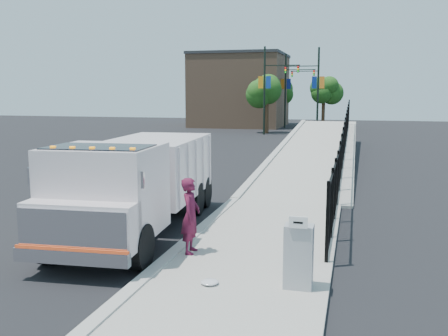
# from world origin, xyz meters

# --- Properties ---
(ground) EXTENTS (120.00, 120.00, 0.00)m
(ground) POSITION_xyz_m (0.00, 0.00, 0.00)
(ground) COLOR black
(ground) RESTS_ON ground
(sidewalk) EXTENTS (3.55, 12.00, 0.12)m
(sidewalk) POSITION_xyz_m (1.93, -2.00, 0.06)
(sidewalk) COLOR #9E998E
(sidewalk) RESTS_ON ground
(curb) EXTENTS (0.30, 12.00, 0.16)m
(curb) POSITION_xyz_m (0.00, -2.00, 0.08)
(curb) COLOR #ADAAA3
(curb) RESTS_ON ground
(ramp) EXTENTS (3.95, 24.06, 3.19)m
(ramp) POSITION_xyz_m (2.12, 16.00, 0.00)
(ramp) COLOR #9E998E
(ramp) RESTS_ON ground
(iron_fence) EXTENTS (0.10, 28.00, 1.80)m
(iron_fence) POSITION_xyz_m (3.55, 12.00, 0.90)
(iron_fence) COLOR black
(iron_fence) RESTS_ON ground
(truck) EXTENTS (3.09, 8.06, 2.71)m
(truck) POSITION_xyz_m (-1.69, -0.57, 1.52)
(truck) COLOR black
(truck) RESTS_ON ground
(worker) EXTENTS (0.48, 0.69, 1.80)m
(worker) POSITION_xyz_m (0.40, -2.13, 1.02)
(worker) COLOR #57132D
(worker) RESTS_ON sidewalk
(utility_cabinet) EXTENTS (0.55, 0.40, 1.25)m
(utility_cabinet) POSITION_xyz_m (3.10, -3.63, 0.75)
(utility_cabinet) COLOR gray
(utility_cabinet) RESTS_ON sidewalk
(arrow_sign) EXTENTS (0.35, 0.04, 0.22)m
(arrow_sign) POSITION_xyz_m (3.10, -3.85, 1.48)
(arrow_sign) COLOR white
(arrow_sign) RESTS_ON utility_cabinet
(debris) EXTENTS (0.36, 0.36, 0.09)m
(debris) POSITION_xyz_m (1.39, -3.92, 0.17)
(debris) COLOR silver
(debris) RESTS_ON sidewalk
(light_pole_0) EXTENTS (3.77, 0.22, 8.00)m
(light_pole_0) POSITION_xyz_m (-3.82, 32.64, 4.36)
(light_pole_0) COLOR black
(light_pole_0) RESTS_ON ground
(light_pole_1) EXTENTS (3.78, 0.22, 8.00)m
(light_pole_1) POSITION_xyz_m (0.27, 34.50, 4.36)
(light_pole_1) COLOR black
(light_pole_1) RESTS_ON ground
(light_pole_2) EXTENTS (3.77, 0.22, 8.00)m
(light_pole_2) POSITION_xyz_m (-3.17, 41.93, 4.36)
(light_pole_2) COLOR black
(light_pole_2) RESTS_ON ground
(light_pole_3) EXTENTS (3.78, 0.22, 8.00)m
(light_pole_3) POSITION_xyz_m (-0.54, 45.91, 4.36)
(light_pole_3) COLOR black
(light_pole_3) RESTS_ON ground
(tree_0) EXTENTS (2.89, 2.89, 5.44)m
(tree_0) POSITION_xyz_m (-4.16, 34.31, 3.96)
(tree_0) COLOR #382314
(tree_0) RESTS_ON ground
(tree_1) EXTENTS (2.19, 2.19, 5.10)m
(tree_1) POSITION_xyz_m (0.81, 39.38, 3.91)
(tree_1) COLOR #382314
(tree_1) RESTS_ON ground
(tree_2) EXTENTS (2.99, 2.99, 5.49)m
(tree_2) POSITION_xyz_m (-5.00, 48.92, 3.96)
(tree_2) COLOR #382314
(tree_2) RESTS_ON ground
(building) EXTENTS (10.00, 10.00, 8.00)m
(building) POSITION_xyz_m (-9.00, 44.00, 4.00)
(building) COLOR #8C664C
(building) RESTS_ON ground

